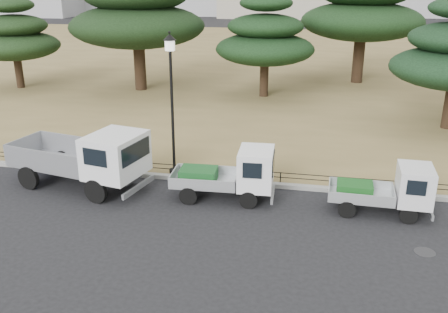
% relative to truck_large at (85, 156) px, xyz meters
% --- Properties ---
extents(ground, '(220.00, 220.00, 0.00)m').
position_rel_truck_large_xyz_m(ground, '(5.02, -1.20, -1.24)').
color(ground, black).
extents(lawn, '(120.00, 56.00, 0.15)m').
position_rel_truck_large_xyz_m(lawn, '(5.02, 29.40, -1.16)').
color(lawn, olive).
rests_on(lawn, ground).
extents(curb, '(120.00, 0.25, 0.16)m').
position_rel_truck_large_xyz_m(curb, '(5.02, 1.40, -1.16)').
color(curb, gray).
rests_on(curb, ground).
extents(truck_large, '(5.41, 3.00, 2.23)m').
position_rel_truck_large_xyz_m(truck_large, '(0.00, 0.00, 0.00)').
color(truck_large, black).
rests_on(truck_large, ground).
extents(truck_kei_front, '(3.59, 1.69, 1.87)m').
position_rel_truck_large_xyz_m(truck_kei_front, '(5.41, 0.10, -0.31)').
color(truck_kei_front, black).
rests_on(truck_kei_front, ground).
extents(truck_kei_rear, '(3.27, 1.48, 1.69)m').
position_rel_truck_large_xyz_m(truck_kei_rear, '(10.65, -0.02, -0.39)').
color(truck_kei_rear, black).
rests_on(truck_kei_rear, ground).
extents(street_lamp, '(0.48, 0.48, 5.33)m').
position_rel_truck_large_xyz_m(street_lamp, '(2.85, 1.70, 2.51)').
color(street_lamp, black).
rests_on(street_lamp, lawn).
extents(pipe_fence, '(38.00, 0.04, 0.40)m').
position_rel_truck_large_xyz_m(pipe_fence, '(5.02, 1.55, -0.80)').
color(pipe_fence, black).
rests_on(pipe_fence, lawn).
extents(tarp_pile, '(1.60, 1.21, 1.04)m').
position_rel_truck_large_xyz_m(tarp_pile, '(-2.70, 2.07, -0.67)').
color(tarp_pile, '#141B9D').
rests_on(tarp_pile, lawn).
extents(manhole, '(0.60, 0.60, 0.01)m').
position_rel_truck_large_xyz_m(manhole, '(11.52, -2.40, -1.23)').
color(manhole, '#2D2D30').
rests_on(manhole, ground).
extents(pine_west_far, '(5.87, 5.87, 5.93)m').
position_rel_truck_large_xyz_m(pine_west_far, '(-12.00, 14.68, 2.33)').
color(pine_west_far, black).
rests_on(pine_west_far, lawn).
extents(pine_west_near, '(8.72, 8.72, 8.72)m').
position_rel_truck_large_xyz_m(pine_west_near, '(-3.69, 15.73, 3.94)').
color(pine_west_near, black).
rests_on(pine_west_near, lawn).
extents(pine_center_left, '(6.12, 6.12, 6.22)m').
position_rel_truck_large_xyz_m(pine_center_left, '(4.66, 15.42, 2.50)').
color(pine_center_left, black).
rests_on(pine_center_left, lawn).
extents(pine_center_right, '(8.37, 8.37, 8.88)m').
position_rel_truck_large_xyz_m(pine_center_right, '(10.68, 21.04, 4.05)').
color(pine_center_right, black).
rests_on(pine_center_right, lawn).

